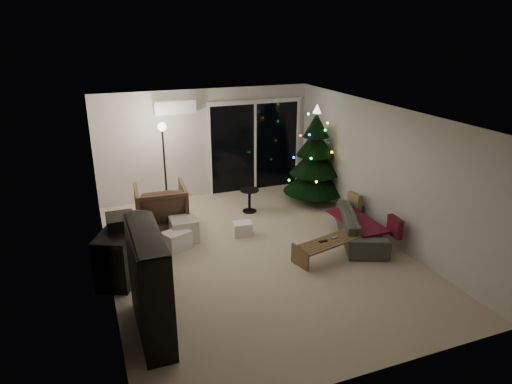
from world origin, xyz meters
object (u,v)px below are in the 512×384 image
(bookshelf, at_px, (136,287))
(sofa, at_px, (361,226))
(armchair, at_px, (161,207))
(christmas_tree, at_px, (315,155))
(media_cabinet, at_px, (124,250))
(coffee_table, at_px, (330,250))

(bookshelf, bearing_deg, sofa, 14.25)
(armchair, distance_m, christmas_tree, 3.57)
(media_cabinet, bearing_deg, coffee_table, 10.44)
(media_cabinet, bearing_deg, christmas_tree, 46.55)
(coffee_table, height_order, christmas_tree, christmas_tree)
(armchair, bearing_deg, coffee_table, 139.74)
(media_cabinet, xyz_separation_m, sofa, (4.30, -0.31, -0.15))
(bookshelf, bearing_deg, coffee_table, 10.71)
(bookshelf, xyz_separation_m, armchair, (0.88, 3.25, -0.27))
(christmas_tree, bearing_deg, coffee_table, -111.91)
(armchair, xyz_separation_m, christmas_tree, (3.50, 0.22, 0.66))
(bookshelf, relative_size, media_cabinet, 1.07)
(media_cabinet, relative_size, armchair, 1.35)
(media_cabinet, relative_size, coffee_table, 1.11)
(bookshelf, relative_size, sofa, 0.78)
(bookshelf, height_order, media_cabinet, bookshelf)
(media_cabinet, bearing_deg, armchair, 84.96)
(christmas_tree, bearing_deg, media_cabinet, -158.10)
(armchair, relative_size, christmas_tree, 0.45)
(bookshelf, distance_m, coffee_table, 3.49)
(sofa, bearing_deg, armchair, 84.81)
(christmas_tree, bearing_deg, bookshelf, -141.62)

